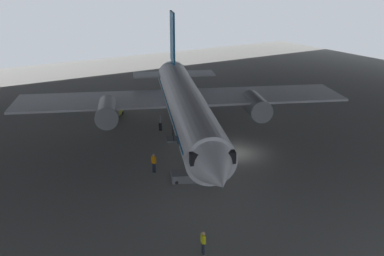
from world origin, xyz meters
TOP-DOWN VIEW (x-y plane):
  - ground_plane at (0.00, 0.00)m, footprint 110.00×110.00m
  - airplane_main at (-1.71, 6.56)m, footprint 36.84×36.87m
  - boarding_stairs at (-6.48, -3.03)m, footprint 4.52×2.97m
  - crew_worker_near_nose at (-11.51, -12.49)m, footprint 0.29×0.54m
  - crew_worker_by_stairs at (-8.77, -0.01)m, footprint 0.36×0.50m
  - baggage_tug at (-5.53, 17.05)m, footprint 2.35×2.44m

SIDE VIEW (x-z plane):
  - ground_plane at x=0.00m, z-range 0.00..0.00m
  - baggage_tug at x=-5.53m, z-range 0.08..0.98m
  - boarding_stairs at x=-6.48m, z-range -1.64..3.13m
  - crew_worker_near_nose at x=-11.51m, z-range 0.10..1.68m
  - crew_worker_by_stairs at x=-8.77m, z-range 0.13..1.90m
  - airplane_main at x=-1.71m, z-range -2.45..9.56m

